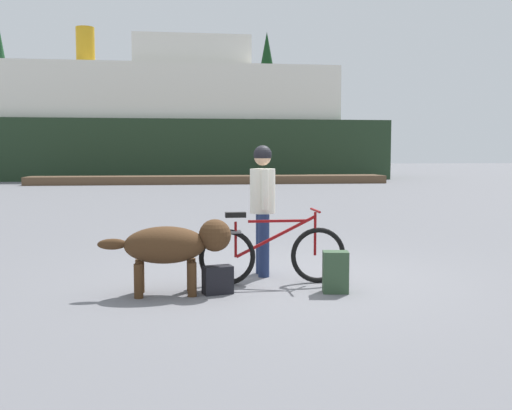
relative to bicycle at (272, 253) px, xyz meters
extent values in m
plane|color=slate|center=(0.21, 0.28, -0.37)|extent=(160.00, 160.00, 0.00)
torus|color=black|center=(0.56, 0.00, -0.03)|extent=(0.67, 0.06, 0.67)
torus|color=black|center=(-0.53, 0.00, -0.03)|extent=(0.67, 0.06, 0.67)
cube|color=maroon|center=(0.07, 0.00, 0.39)|extent=(0.70, 0.03, 0.03)
cube|color=maroon|center=(0.05, 0.00, 0.20)|extent=(0.95, 0.03, 0.49)
cylinder|color=maroon|center=(-0.43, 0.00, 0.18)|extent=(0.03, 0.03, 0.42)
cylinder|color=maroon|center=(0.52, 0.00, 0.23)|extent=(0.03, 0.03, 0.52)
cube|color=black|center=(-0.43, 0.00, 0.47)|extent=(0.24, 0.10, 0.06)
cylinder|color=maroon|center=(0.52, 0.00, 0.51)|extent=(0.03, 0.44, 0.03)
cube|color=slate|center=(-0.55, 0.00, 0.27)|extent=(0.36, 0.14, 0.02)
cylinder|color=navy|center=(-0.03, 0.66, 0.03)|extent=(0.14, 0.14, 0.79)
cylinder|color=navy|center=(-0.03, 0.44, 0.03)|extent=(0.14, 0.14, 0.79)
cylinder|color=silver|center=(-0.03, 0.55, 0.71)|extent=(0.32, 0.32, 0.56)
cylinder|color=silver|center=(-0.03, 0.77, 0.74)|extent=(0.09, 0.09, 0.50)
cylinder|color=silver|center=(-0.03, 0.33, 0.74)|extent=(0.09, 0.09, 0.50)
sphere|color=tan|center=(-0.03, 0.55, 1.14)|extent=(0.22, 0.22, 0.22)
sphere|color=black|center=(-0.03, 0.55, 1.17)|extent=(0.23, 0.23, 0.23)
ellipsoid|color=#472D19|center=(-1.24, -0.36, 0.18)|extent=(0.89, 0.48, 0.41)
sphere|color=#472D19|center=(-0.70, -0.36, 0.28)|extent=(0.36, 0.36, 0.36)
ellipsoid|color=#472D19|center=(-1.81, -0.36, 0.20)|extent=(0.32, 0.12, 0.12)
cylinder|color=#472D19|center=(-0.96, -0.23, -0.18)|extent=(0.10, 0.10, 0.37)
cylinder|color=#472D19|center=(-0.96, -0.49, -0.18)|extent=(0.10, 0.10, 0.37)
cylinder|color=#472D19|center=(-1.53, -0.23, -0.18)|extent=(0.10, 0.10, 0.37)
cylinder|color=#472D19|center=(-1.53, -0.49, -0.18)|extent=(0.10, 0.10, 0.37)
cube|color=#334C33|center=(0.63, -0.53, -0.14)|extent=(0.31, 0.24, 0.47)
cube|color=black|center=(-0.67, -0.40, -0.21)|extent=(0.35, 0.25, 0.31)
cube|color=brown|center=(0.74, 23.90, -0.17)|extent=(18.03, 2.08, 0.40)
cube|color=#1E331E|center=(-2.82, 31.02, 1.37)|extent=(28.79, 7.69, 3.48)
cube|color=silver|center=(-2.82, 31.02, 4.71)|extent=(23.03, 6.46, 3.20)
cube|color=silver|center=(0.06, 31.02, 7.21)|extent=(6.91, 4.61, 1.80)
cylinder|color=#BF8C19|center=(-6.27, 31.02, 7.51)|extent=(1.10, 1.10, 2.40)
cylinder|color=#4C331E|center=(-14.75, 44.26, 0.92)|extent=(0.39, 0.39, 2.57)
cone|color=#1E4C28|center=(-14.75, 44.26, 6.91)|extent=(2.80, 2.80, 9.41)
cylinder|color=#4C331E|center=(3.56, 45.94, 0.90)|extent=(0.41, 0.41, 2.53)
cone|color=#19471E|center=(3.56, 45.94, 6.65)|extent=(3.31, 3.31, 8.98)
cylinder|color=#4C331E|center=(6.81, 44.00, 0.83)|extent=(0.38, 0.38, 2.39)
cone|color=#143819|center=(6.81, 44.00, 6.68)|extent=(3.45, 3.45, 9.31)
camera|label=1|loc=(-1.15, -6.98, 1.19)|focal=42.35mm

